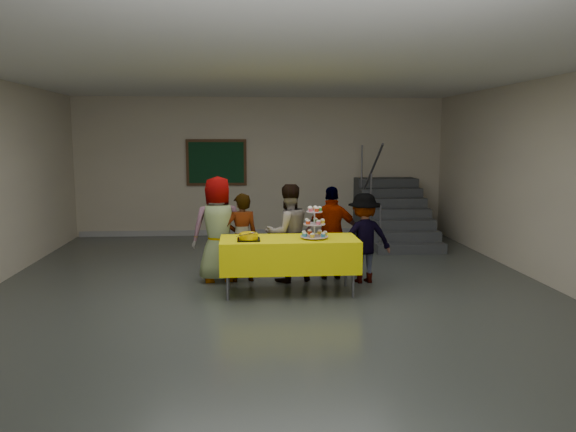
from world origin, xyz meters
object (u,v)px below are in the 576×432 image
Objects in this scene: bear_cake at (249,236)px; schoolchild_d at (332,233)px; bake_table at (289,254)px; cupcake_stand at (314,225)px; schoolchild_a at (218,229)px; noticeboard at (216,163)px; schoolchild_c at (288,233)px; schoolchild_e at (364,238)px; schoolchild_b at (242,238)px; staircase at (392,217)px.

bear_cake is 1.54m from schoolchild_d.
bake_table is 4.22× the size of cupcake_stand.
cupcake_stand is 1.56m from schoolchild_a.
cupcake_stand is at bearing 69.76° from schoolchild_d.
bake_table is 0.62m from bear_cake.
noticeboard reaches higher than schoolchild_a.
schoolchild_c is 1.10× the size of schoolchild_e.
staircase reaches higher than schoolchild_b.
cupcake_stand is at bearing 3.32° from bear_cake.
staircase is (1.33, 3.39, -0.17)m from schoolchild_e.
schoolchild_e is (1.70, 0.62, -0.17)m from bear_cake.
bake_table is 1.29× the size of schoolchild_c.
schoolchild_d is 0.59× the size of staircase.
cupcake_stand is 0.93m from schoolchild_d.
schoolchild_e is (1.15, 0.52, 0.11)m from bake_table.
noticeboard is (-3.67, 0.84, 1.11)m from staircase.
staircase reaches higher than bake_table.
schoolchild_e is at bearing -60.97° from noticeboard.
schoolchild_d is (1.37, 0.05, 0.04)m from schoolchild_b.
schoolchild_e is (0.43, -0.25, -0.04)m from schoolchild_d.
schoolchild_d reaches higher than schoolchild_e.
bake_table is 1.45× the size of noticeboard.
bear_cake is 0.15× the size of staircase.
staircase is at bearing 61.58° from cupcake_stand.
schoolchild_a is (-0.44, 0.85, -0.04)m from bear_cake.
schoolchild_d is at bearing 170.16° from schoolchild_c.
schoolchild_d reaches higher than cupcake_stand.
schoolchild_e is at bearing 34.90° from cupcake_stand.
bear_cake is 0.27× the size of schoolchild_e.
bake_table is 1.42× the size of schoolchild_e.
schoolchild_e is 4.92m from noticeboard.
staircase reaches higher than schoolchild_a.
schoolchild_c is 1.12× the size of noticeboard.
schoolchild_d is at bearing 170.14° from schoolchild_b.
schoolchild_a is at bearing -87.16° from noticeboard.
schoolchild_a is at bearing -17.84° from schoolchild_b.
schoolchild_a is 1.72m from schoolchild_d.
schoolchild_e is at bearing -111.43° from staircase.
schoolchild_e is at bearing 24.31° from bake_table.
schoolchild_b is (0.35, -0.04, -0.13)m from schoolchild_a.
bake_table is 1.27m from schoolchild_e.
schoolchild_a is at bearing 117.60° from bear_cake.
schoolchild_a is at bearing -22.89° from schoolchild_c.
schoolchild_b is at bearing 96.67° from bear_cake.
schoolchild_b is (-0.09, 0.81, -0.17)m from bear_cake.
staircase reaches higher than cupcake_stand.
cupcake_stand is at bearing 140.89° from schoolchild_a.
noticeboard reaches higher than cupcake_stand.
noticeboard reaches higher than bake_table.
schoolchild_a reaches higher than schoolchild_e.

